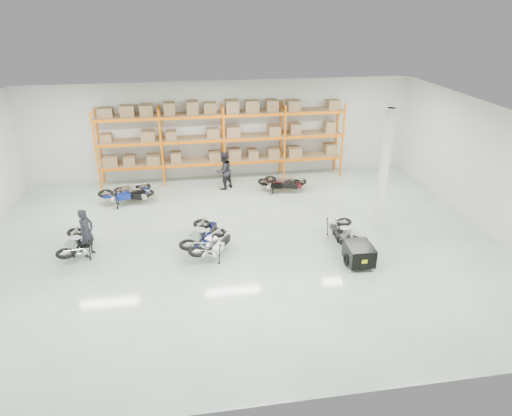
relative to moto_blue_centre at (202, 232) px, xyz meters
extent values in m
plane|color=silver|center=(1.39, -0.04, -0.57)|extent=(18.00, 18.00, 0.00)
plane|color=white|center=(1.39, -0.04, 3.93)|extent=(18.00, 18.00, 0.00)
plane|color=silver|center=(1.39, 6.96, 1.68)|extent=(18.00, 0.00, 18.00)
plane|color=silver|center=(1.39, -7.04, 1.68)|extent=(18.00, 0.00, 18.00)
plane|color=silver|center=(10.39, -0.04, 1.68)|extent=(0.00, 14.00, 14.00)
cube|color=orange|center=(-4.21, 5.96, 1.18)|extent=(0.08, 0.08, 3.50)
cube|color=orange|center=(-4.21, 6.86, 1.18)|extent=(0.08, 0.08, 3.50)
cube|color=orange|center=(-1.41, 5.96, 1.18)|extent=(0.08, 0.08, 3.50)
cube|color=orange|center=(-1.41, 6.86, 1.18)|extent=(0.08, 0.08, 3.50)
cube|color=orange|center=(1.39, 5.96, 1.18)|extent=(0.08, 0.08, 3.50)
cube|color=orange|center=(1.39, 6.86, 1.18)|extent=(0.08, 0.08, 3.50)
cube|color=orange|center=(4.19, 5.96, 1.18)|extent=(0.08, 0.08, 3.50)
cube|color=orange|center=(4.19, 6.86, 1.18)|extent=(0.08, 0.08, 3.50)
cube|color=orange|center=(6.99, 5.96, 1.18)|extent=(0.08, 0.08, 3.50)
cube|color=orange|center=(6.99, 6.86, 1.18)|extent=(0.08, 0.08, 3.50)
cube|color=orange|center=(-2.81, 5.96, 0.33)|extent=(2.70, 0.08, 0.12)
cube|color=orange|center=(-2.81, 6.86, 0.33)|extent=(2.70, 0.08, 0.12)
cube|color=#9E7F52|center=(-2.81, 6.41, 0.40)|extent=(2.68, 0.88, 0.02)
cube|color=#9E7F52|center=(-2.81, 6.41, 0.63)|extent=(2.40, 0.70, 0.44)
cube|color=orange|center=(-0.01, 5.96, 0.33)|extent=(2.70, 0.08, 0.12)
cube|color=orange|center=(-0.01, 6.86, 0.33)|extent=(2.70, 0.08, 0.12)
cube|color=#9E7F52|center=(-0.01, 6.41, 0.40)|extent=(2.68, 0.88, 0.02)
cube|color=#9E7F52|center=(-0.01, 6.41, 0.63)|extent=(2.40, 0.70, 0.44)
cube|color=orange|center=(2.79, 5.96, 0.33)|extent=(2.70, 0.08, 0.12)
cube|color=orange|center=(2.79, 6.86, 0.33)|extent=(2.70, 0.08, 0.12)
cube|color=#9E7F52|center=(2.79, 6.41, 0.40)|extent=(2.68, 0.88, 0.02)
cube|color=#9E7F52|center=(2.79, 6.41, 0.63)|extent=(2.40, 0.70, 0.44)
cube|color=orange|center=(5.59, 5.96, 0.33)|extent=(2.70, 0.08, 0.12)
cube|color=orange|center=(5.59, 6.86, 0.33)|extent=(2.70, 0.08, 0.12)
cube|color=#9E7F52|center=(5.59, 6.41, 0.40)|extent=(2.68, 0.88, 0.02)
cube|color=#9E7F52|center=(5.59, 6.41, 0.63)|extent=(2.40, 0.70, 0.44)
cube|color=orange|center=(-2.81, 5.96, 1.43)|extent=(2.70, 0.08, 0.12)
cube|color=orange|center=(-2.81, 6.86, 1.43)|extent=(2.70, 0.08, 0.12)
cube|color=#9E7F52|center=(-2.81, 6.41, 1.50)|extent=(2.68, 0.88, 0.02)
cube|color=#9E7F52|center=(-2.81, 6.41, 1.73)|extent=(2.40, 0.70, 0.44)
cube|color=orange|center=(-0.01, 5.96, 1.43)|extent=(2.70, 0.08, 0.12)
cube|color=orange|center=(-0.01, 6.86, 1.43)|extent=(2.70, 0.08, 0.12)
cube|color=#9E7F52|center=(-0.01, 6.41, 1.50)|extent=(2.68, 0.88, 0.02)
cube|color=#9E7F52|center=(-0.01, 6.41, 1.73)|extent=(2.40, 0.70, 0.44)
cube|color=orange|center=(2.79, 5.96, 1.43)|extent=(2.70, 0.08, 0.12)
cube|color=orange|center=(2.79, 6.86, 1.43)|extent=(2.70, 0.08, 0.12)
cube|color=#9E7F52|center=(2.79, 6.41, 1.50)|extent=(2.68, 0.88, 0.02)
cube|color=#9E7F52|center=(2.79, 6.41, 1.73)|extent=(2.40, 0.70, 0.44)
cube|color=orange|center=(5.59, 5.96, 1.43)|extent=(2.70, 0.08, 0.12)
cube|color=orange|center=(5.59, 6.86, 1.43)|extent=(2.70, 0.08, 0.12)
cube|color=#9E7F52|center=(5.59, 6.41, 1.50)|extent=(2.68, 0.88, 0.02)
cube|color=#9E7F52|center=(5.59, 6.41, 1.73)|extent=(2.40, 0.70, 0.44)
cube|color=orange|center=(-2.81, 5.96, 2.53)|extent=(2.70, 0.08, 0.12)
cube|color=orange|center=(-2.81, 6.86, 2.53)|extent=(2.70, 0.08, 0.12)
cube|color=#9E7F52|center=(-2.81, 6.41, 2.60)|extent=(2.68, 0.88, 0.02)
cube|color=#9E7F52|center=(-2.81, 6.41, 2.83)|extent=(2.40, 0.70, 0.44)
cube|color=orange|center=(-0.01, 5.96, 2.53)|extent=(2.70, 0.08, 0.12)
cube|color=orange|center=(-0.01, 6.86, 2.53)|extent=(2.70, 0.08, 0.12)
cube|color=#9E7F52|center=(-0.01, 6.41, 2.60)|extent=(2.68, 0.88, 0.02)
cube|color=#9E7F52|center=(-0.01, 6.41, 2.83)|extent=(2.40, 0.70, 0.44)
cube|color=orange|center=(2.79, 5.96, 2.53)|extent=(2.70, 0.08, 0.12)
cube|color=orange|center=(2.79, 6.86, 2.53)|extent=(2.70, 0.08, 0.12)
cube|color=#9E7F52|center=(2.79, 6.41, 2.60)|extent=(2.68, 0.88, 0.02)
cube|color=#9E7F52|center=(2.79, 6.41, 2.83)|extent=(2.40, 0.70, 0.44)
cube|color=orange|center=(5.59, 5.96, 2.53)|extent=(2.70, 0.08, 0.12)
cube|color=orange|center=(5.59, 6.86, 2.53)|extent=(2.70, 0.08, 0.12)
cube|color=#9E7F52|center=(5.59, 6.41, 2.60)|extent=(2.68, 0.88, 0.02)
cube|color=#9E7F52|center=(5.59, 6.41, 2.83)|extent=(2.40, 0.70, 0.44)
cube|color=white|center=(6.59, 0.46, 1.68)|extent=(0.25, 0.25, 4.50)
cube|color=black|center=(4.91, -1.99, -0.14)|extent=(0.84, 1.05, 0.59)
cube|color=yellow|center=(4.91, -2.51, -0.14)|extent=(0.17, 0.03, 0.12)
torus|color=black|center=(4.50, -1.99, -0.36)|extent=(0.09, 0.41, 0.41)
torus|color=black|center=(5.32, -1.99, -0.36)|extent=(0.09, 0.41, 0.41)
cylinder|color=black|center=(4.91, -1.29, -0.09)|extent=(0.07, 0.97, 0.04)
imported|color=black|center=(-3.77, 0.08, 0.26)|extent=(0.63, 0.72, 1.65)
imported|color=black|center=(1.26, 5.17, 0.28)|extent=(1.05, 1.02, 1.71)
camera|label=1|loc=(-0.37, -13.93, 7.31)|focal=32.00mm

